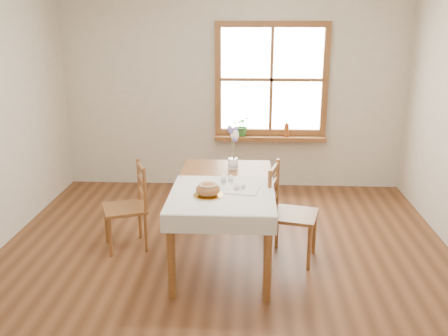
{
  "coord_description": "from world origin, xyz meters",
  "views": [
    {
      "loc": [
        0.23,
        -4.06,
        2.22
      ],
      "look_at": [
        0.0,
        0.3,
        0.9
      ],
      "focal_mm": 40.0,
      "sensor_mm": 36.0,
      "label": 1
    }
  ],
  "objects_px": {
    "dining_table": "(224,192)",
    "chair_left": "(124,207)",
    "chair_right": "(293,213)",
    "bread_plate": "(208,195)",
    "flower_vase": "(233,165)"
  },
  "relations": [
    {
      "from": "chair_right",
      "to": "flower_vase",
      "type": "height_order",
      "value": "chair_right"
    },
    {
      "from": "flower_vase",
      "to": "bread_plate",
      "type": "bearing_deg",
      "value": -102.77
    },
    {
      "from": "dining_table",
      "to": "flower_vase",
      "type": "relative_size",
      "value": 14.54
    },
    {
      "from": "chair_right",
      "to": "flower_vase",
      "type": "bearing_deg",
      "value": 67.18
    },
    {
      "from": "dining_table",
      "to": "bread_plate",
      "type": "relative_size",
      "value": 6.54
    },
    {
      "from": "chair_left",
      "to": "flower_vase",
      "type": "bearing_deg",
      "value": 82.47
    },
    {
      "from": "chair_right",
      "to": "chair_left",
      "type": "bearing_deg",
      "value": 98.16
    },
    {
      "from": "chair_left",
      "to": "chair_right",
      "type": "height_order",
      "value": "chair_right"
    },
    {
      "from": "chair_left",
      "to": "bread_plate",
      "type": "xyz_separation_m",
      "value": [
        0.88,
        -0.54,
        0.34
      ]
    },
    {
      "from": "chair_left",
      "to": "bread_plate",
      "type": "relative_size",
      "value": 3.52
    },
    {
      "from": "bread_plate",
      "to": "dining_table",
      "type": "bearing_deg",
      "value": 72.71
    },
    {
      "from": "chair_right",
      "to": "bread_plate",
      "type": "height_order",
      "value": "chair_right"
    },
    {
      "from": "flower_vase",
      "to": "chair_left",
      "type": "bearing_deg",
      "value": -165.67
    },
    {
      "from": "chair_right",
      "to": "bread_plate",
      "type": "xyz_separation_m",
      "value": [
        -0.77,
        -0.38,
        0.3
      ]
    },
    {
      "from": "dining_table",
      "to": "chair_left",
      "type": "bearing_deg",
      "value": 170.38
    }
  ]
}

